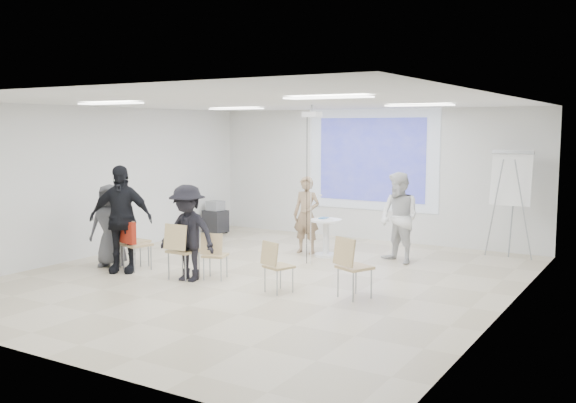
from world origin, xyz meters
The scene contains 30 objects.
floor centered at (0.00, 0.00, -0.05)m, with size 8.00×9.00×0.10m, color beige.
ceiling centered at (0.00, 0.00, 3.05)m, with size 8.00×9.00×0.10m, color white.
wall_back centered at (0.00, 4.55, 1.50)m, with size 8.00×0.10×3.00m, color silver.
wall_left centered at (-4.05, 0.00, 1.50)m, with size 0.10×9.00×3.00m, color silver.
wall_right centered at (4.05, 0.00, 1.50)m, with size 0.10×9.00×3.00m, color silver.
projection_halo centered at (0.00, 4.49, 1.85)m, with size 3.20×0.01×2.30m, color silver.
projection_image centered at (0.00, 4.47, 1.85)m, with size 2.60×0.01×1.90m, color #373EBC.
pedestal_table centered at (0.03, 2.22, 0.43)m, with size 0.70×0.70×0.78m.
player_left centered at (-0.47, 2.31, 0.90)m, with size 0.66×0.44×1.80m, color #9B7D5F.
player_right centered at (1.51, 2.40, 0.96)m, with size 0.93×0.74×1.92m, color white.
controller_left centered at (-0.29, 2.56, 1.19)m, with size 0.04×0.11×0.04m, color white.
controller_right centered at (1.33, 2.65, 1.30)m, with size 0.04×0.11×0.04m, color white.
chair_far_left centered at (-2.55, -0.58, 0.56)m, with size 0.46×0.49×0.96m.
chair_left_mid centered at (-2.35, -0.73, 0.55)m, with size 0.53×0.56×0.93m.
chair_left_inner centered at (-1.15, -0.82, 0.57)m, with size 0.46×0.49×0.97m.
chair_center centered at (-0.66, -0.54, 0.48)m, with size 0.49×0.51×0.82m.
chair_right_inner centered at (0.70, -0.74, 0.49)m, with size 0.50×0.52×0.83m.
chair_right_far centered at (1.85, -0.44, 0.56)m, with size 0.60×0.62×0.95m.
red_jacket centered at (-2.33, -0.87, 0.72)m, with size 0.41×0.09×0.40m, color #A42514.
laptop centered at (-1.15, -0.72, 0.52)m, with size 0.35×0.26×0.03m, color black.
audience_left centered at (-2.45, -0.91, 1.10)m, with size 1.28×0.77×2.20m, color black.
audience_mid centered at (-1.00, -0.81, 0.92)m, with size 1.20×0.65×1.85m, color black.
audience_outer centered at (-2.99, -0.66, 0.86)m, with size 0.84×0.55×1.72m, color #535458.
flipchart_easel centered at (3.22, 3.91, 1.57)m, with size 0.92×0.69×2.14m.
av_cart centered at (-3.63, 3.36, 0.37)m, with size 0.58×0.49×0.79m.
ceiling_projector centered at (0.10, 1.49, 2.69)m, with size 0.30×0.25×3.00m.
fluor_panel_nw centered at (-2.00, 2.00, 2.97)m, with size 1.20×0.30×0.02m, color white.
fluor_panel_ne centered at (2.00, 2.00, 2.97)m, with size 1.20×0.30×0.02m, color white.
fluor_panel_sw centered at (-2.00, -1.50, 2.97)m, with size 1.20×0.30×0.02m, color white.
fluor_panel_se centered at (2.00, -1.50, 2.97)m, with size 1.20×0.30×0.02m, color white.
Camera 1 is at (5.95, -9.04, 2.58)m, focal length 40.00 mm.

